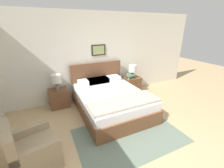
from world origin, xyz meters
TOP-DOWN VIEW (x-y plane):
  - ground_plane at (0.00, 0.00)m, footprint 16.00×16.00m
  - wall_back at (0.00, 2.99)m, footprint 7.54×0.09m
  - area_rug_main at (-0.03, 0.74)m, footprint 2.21×1.45m
  - bed at (0.05, 1.86)m, footprint 1.65×2.16m
  - armchair at (-1.84, 0.82)m, footprint 0.83×0.84m
  - nightstand_near_window at (-1.18, 2.69)m, footprint 0.52×0.46m
  - nightstand_by_door at (1.29, 2.69)m, footprint 0.52×0.46m
  - table_lamp_near_window at (-1.18, 2.69)m, footprint 0.27×0.27m
  - table_lamp_by_door at (1.28, 2.69)m, footprint 0.27×0.27m
  - book_thick_bottom at (1.17, 2.65)m, footprint 0.21×0.22m
  - book_hardcover_middle at (1.17, 2.65)m, footprint 0.24×0.25m
  - book_novel_upper at (1.17, 2.65)m, footprint 0.24×0.26m
  - book_slim_near_top at (1.17, 2.65)m, footprint 0.17×0.28m

SIDE VIEW (x-z plane):
  - ground_plane at x=0.00m, z-range 0.00..0.00m
  - area_rug_main at x=-0.03m, z-range 0.00..0.01m
  - nightstand_near_window at x=-1.18m, z-range 0.00..0.52m
  - nightstand_by_door at x=1.29m, z-range 0.00..0.52m
  - armchair at x=-1.84m, z-range -0.14..0.72m
  - bed at x=0.05m, z-range -0.25..0.88m
  - book_thick_bottom at x=1.17m, z-range 0.52..0.55m
  - book_hardcover_middle at x=1.17m, z-range 0.55..0.58m
  - book_novel_upper at x=1.17m, z-range 0.58..0.62m
  - book_slim_near_top at x=1.17m, z-range 0.62..0.66m
  - table_lamp_near_window at x=-1.18m, z-range 0.60..1.04m
  - table_lamp_by_door at x=1.28m, z-range 0.60..1.04m
  - wall_back at x=0.00m, z-range 0.00..2.60m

